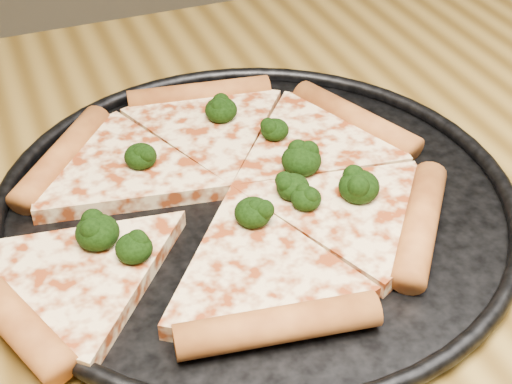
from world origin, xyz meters
name	(u,v)px	position (x,y,z in m)	size (l,w,h in m)	color
dining_table	(330,343)	(0.00, 0.00, 0.66)	(1.20, 0.90, 0.75)	brown
pizza_pan	(256,200)	(-0.03, 0.07, 0.76)	(0.40, 0.40, 0.02)	black
pizza	(224,192)	(-0.06, 0.08, 0.77)	(0.38, 0.33, 0.03)	#FBD799
broccoli_florets	(240,180)	(-0.04, 0.08, 0.78)	(0.22, 0.17, 0.02)	black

